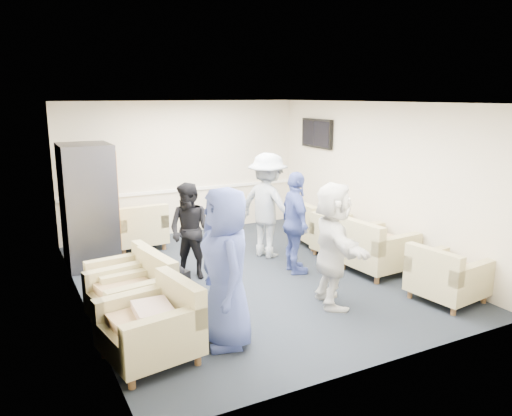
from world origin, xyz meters
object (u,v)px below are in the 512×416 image
armchair_corner (139,229)px  vending_machine (89,205)px  armchair_right_near (445,278)px  armchair_left_near (155,328)px  person_front_right (333,245)px  armchair_right_midnear (375,250)px  armchair_right_midfar (340,239)px  armchair_left_far (128,282)px  armchair_left_mid (136,296)px  armchair_right_far (318,226)px  person_front_left (226,268)px  person_mid_right (295,223)px  person_back_left (190,231)px  person_mid_left (215,247)px  person_back_right (268,206)px

armchair_corner → vending_machine: size_ratio=0.46×
armchair_right_near → armchair_corner: 5.41m
armchair_left_near → person_front_right: 2.62m
armchair_right_midnear → armchair_right_midfar: 0.90m
armchair_left_near → armchair_left_far: 1.56m
armchair_right_midfar → armchair_corner: size_ratio=0.96×
armchair_left_mid → armchair_corner: size_ratio=1.10×
armchair_left_near → armchair_right_far: bearing=115.5°
person_front_left → person_mid_right: person_front_left is taller
armchair_left_far → vending_machine: size_ratio=0.45×
person_mid_right → armchair_left_near: bearing=132.9°
armchair_left_mid → armchair_corner: 3.23m
armchair_corner → person_front_left: (-0.05, -4.12, 0.55)m
person_mid_right → person_back_left: bearing=82.9°
person_front_left → person_mid_right: bearing=140.7°
armchair_left_mid → armchair_right_midnear: size_ratio=1.03×
armchair_left_mid → armchair_left_far: armchair_left_mid is taller
armchair_left_mid → person_front_right: person_front_right is taller
armchair_left_mid → person_front_right: bearing=65.7°
armchair_right_midfar → armchair_left_near: bearing=111.0°
armchair_left_mid → armchair_corner: (0.84, 3.11, 0.01)m
armchair_right_near → person_front_left: person_front_left is taller
armchair_right_near → person_mid_right: (-1.23, 1.95, 0.48)m
armchair_left_near → person_back_left: bearing=141.7°
person_mid_right → armchair_left_far: bearing=104.0°
armchair_right_near → person_front_left: 3.24m
vending_machine → person_mid_left: bearing=-62.8°
person_mid_left → person_mid_right: (1.59, 0.51, 0.03)m
armchair_right_near → person_front_right: bearing=58.8°
vending_machine → person_back_left: bearing=-47.2°
armchair_left_far → armchair_corner: 2.66m
armchair_right_midfar → person_front_right: (-1.34, -1.61, 0.52)m
armchair_right_far → person_mid_right: size_ratio=0.57×
person_back_right → person_mid_right: size_ratio=1.12×
armchair_right_near → armchair_right_midnear: (-0.09, 1.35, 0.04)m
armchair_left_mid → armchair_right_midfar: armchair_left_mid is taller
person_mid_left → person_back_right: size_ratio=0.86×
armchair_left_far → vending_machine: 2.12m
armchair_right_midnear → armchair_left_near: bearing=100.9°
person_front_left → armchair_right_near: bearing=94.8°
person_front_left → person_back_left: 2.26m
armchair_left_mid → person_back_right: bearing=110.4°
armchair_right_midfar → person_back_right: (-1.10, 0.64, 0.59)m
armchair_left_mid → person_mid_left: person_mid_left is taller
armchair_right_near → armchair_right_midnear: size_ratio=0.95×
armchair_right_near → vending_machine: vending_machine is taller
armchair_left_near → armchair_corner: 4.19m
armchair_right_midnear → person_mid_left: size_ratio=0.64×
armchair_left_near → armchair_corner: armchair_corner is taller
armchair_right_far → armchair_right_midfar: bearing=178.0°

